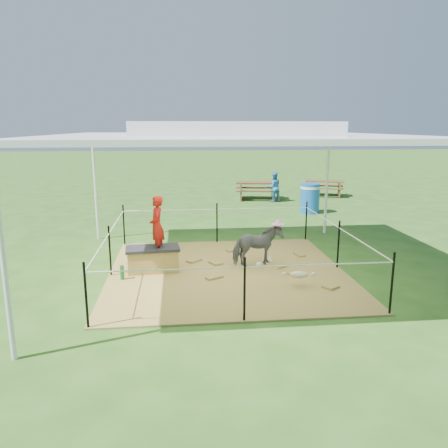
{
  "coord_description": "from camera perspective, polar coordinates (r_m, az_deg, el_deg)",
  "views": [
    {
      "loc": [
        -0.93,
        -8.17,
        2.83
      ],
      "look_at": [
        0.0,
        0.6,
        0.85
      ],
      "focal_mm": 35.0,
      "sensor_mm": 36.0,
      "label": 1
    }
  ],
  "objects": [
    {
      "name": "foal",
      "position": [
        7.92,
        9.76,
        -6.34
      ],
      "size": [
        0.95,
        0.62,
        0.49
      ],
      "primitive_type": null,
      "rotation": [
        0.0,
        0.0,
        -0.15
      ],
      "color": "beige",
      "rests_on": "hay_patch"
    },
    {
      "name": "rope_fence",
      "position": [
        8.51,
        0.42,
        -2.24
      ],
      "size": [
        4.54,
        4.54,
        1.0
      ],
      "color": "black",
      "rests_on": "ground"
    },
    {
      "name": "straw_bale",
      "position": [
        8.75,
        -9.26,
        -4.69
      ],
      "size": [
        1.01,
        0.57,
        0.43
      ],
      "primitive_type": "cube",
      "rotation": [
        0.0,
        0.0,
        0.09
      ],
      "color": "olive",
      "rests_on": "hay_patch"
    },
    {
      "name": "dark_cloth",
      "position": [
        8.68,
        -9.31,
        -3.16
      ],
      "size": [
        1.08,
        0.63,
        0.05
      ],
      "primitive_type": "cube",
      "rotation": [
        0.0,
        0.0,
        0.09
      ],
      "color": "black",
      "rests_on": "straw_bale"
    },
    {
      "name": "trash_barrel",
      "position": [
        14.79,
        11.15,
        3.31
      ],
      "size": [
        0.81,
        0.81,
        0.98
      ],
      "primitive_type": "cylinder",
      "rotation": [
        0.0,
        0.0,
        0.35
      ],
      "color": "#175BAD",
      "rests_on": "ground"
    },
    {
      "name": "woman",
      "position": [
        8.54,
        -8.78,
        0.44
      ],
      "size": [
        0.32,
        0.45,
        1.17
      ],
      "primitive_type": "imported",
      "rotation": [
        0.0,
        0.0,
        -1.48
      ],
      "color": "red",
      "rests_on": "straw_bale"
    },
    {
      "name": "canopy_tent",
      "position": [
        8.22,
        0.45,
        11.69
      ],
      "size": [
        6.3,
        6.3,
        2.9
      ],
      "color": "silver",
      "rests_on": "ground"
    },
    {
      "name": "green_bottle",
      "position": [
        8.4,
        -13.17,
        -6.19
      ],
      "size": [
        0.08,
        0.08,
        0.27
      ],
      "primitive_type": "cylinder",
      "rotation": [
        0.0,
        0.0,
        0.09
      ],
      "color": "#186C25",
      "rests_on": "hay_patch"
    },
    {
      "name": "picnic_table_near",
      "position": [
        17.36,
        4.35,
        4.37
      ],
      "size": [
        1.8,
        1.41,
        0.69
      ],
      "primitive_type": "cube",
      "rotation": [
        0.0,
        0.0,
        -0.14
      ],
      "color": "#50321B",
      "rests_on": "ground"
    },
    {
      "name": "hay_patch",
      "position": [
        8.69,
        0.42,
        -6.24
      ],
      "size": [
        4.6,
        4.6,
        0.03
      ],
      "primitive_type": "cube",
      "color": "brown",
      "rests_on": "ground"
    },
    {
      "name": "pink_hat",
      "position": [
        8.8,
        4.42,
        0.18
      ],
      "size": [
        0.26,
        0.26,
        0.12
      ],
      "primitive_type": "cylinder",
      "color": "pink",
      "rests_on": "pony"
    },
    {
      "name": "distant_person",
      "position": [
        16.79,
        6.53,
        4.82
      ],
      "size": [
        0.62,
        0.52,
        1.14
      ],
      "primitive_type": "imported",
      "rotation": [
        0.0,
        0.0,
        3.32
      ],
      "color": "#3685CC",
      "rests_on": "ground"
    },
    {
      "name": "ground",
      "position": [
        8.7,
        0.42,
        -6.34
      ],
      "size": [
        90.0,
        90.0,
        0.0
      ],
      "primitive_type": "plane",
      "color": "#2D5919",
      "rests_on": "ground"
    },
    {
      "name": "pony",
      "position": [
        8.91,
        4.37,
        -2.86
      ],
      "size": [
        1.08,
        0.7,
        0.84
      ],
      "primitive_type": "imported",
      "rotation": [
        0.0,
        0.0,
        1.84
      ],
      "color": "#4E4D53",
      "rests_on": "hay_patch"
    },
    {
      "name": "picnic_table_far",
      "position": [
        18.62,
        12.97,
        4.58
      ],
      "size": [
        1.81,
        1.54,
        0.64
      ],
      "primitive_type": "cube",
      "rotation": [
        0.0,
        0.0,
        -0.32
      ],
      "color": "brown",
      "rests_on": "ground"
    }
  ]
}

